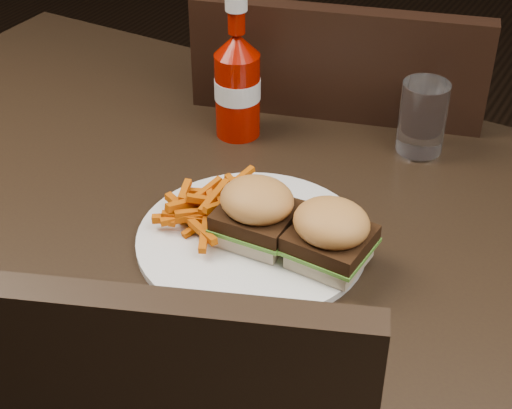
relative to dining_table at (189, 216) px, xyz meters
The scene contains 8 objects.
dining_table is the anchor object (origin of this frame).
chair_far 0.58m from the dining_table, 88.99° to the left, with size 0.46×0.46×0.04m, color black.
plate 0.12m from the dining_table, 14.77° to the right, with size 0.28×0.28×0.01m, color white.
sandwich_half_a 0.13m from the dining_table, 14.69° to the right, with size 0.08×0.07×0.02m, color beige.
sandwich_half_b 0.22m from the dining_table, ahead, with size 0.08×0.07×0.02m, color #C8B498.
fries_pile 0.08m from the dining_table, 23.68° to the right, with size 0.11×0.11×0.04m, color #C73F00, non-canonical shape.
ketchup_bottle 0.20m from the dining_table, 100.36° to the left, with size 0.06×0.06×0.13m, color #8E0B00.
tumbler 0.35m from the dining_table, 51.28° to the left, with size 0.07×0.07×0.10m, color white.
Camera 1 is at (0.48, -0.67, 1.34)m, focal length 55.00 mm.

